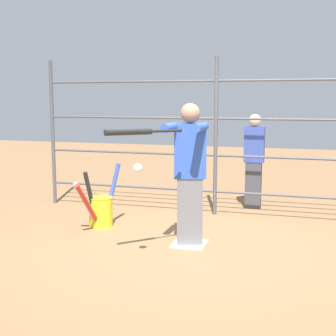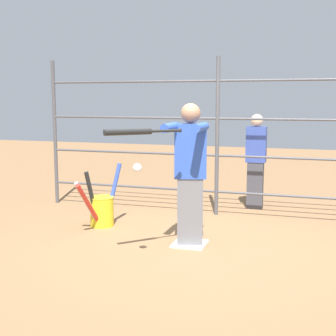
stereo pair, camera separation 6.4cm
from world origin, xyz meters
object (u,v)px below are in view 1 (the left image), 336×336
object	(u,v)px
baseball_bat_swinging	(135,132)
bat_bucket	(100,209)
softball_in_flight	(138,168)
batter	(190,170)
bystander_behind_fence	(254,160)

from	to	relation	value
baseball_bat_swinging	bat_bucket	bearing A→B (deg)	-51.03
softball_in_flight	bat_bucket	distance (m)	1.89
baseball_bat_swinging	batter	bearing A→B (deg)	-114.72
bat_bucket	softball_in_flight	bearing A→B (deg)	129.08
batter	bat_bucket	xyz separation A→B (m)	(1.41, -0.45, -0.69)
softball_in_flight	bat_bucket	xyz separation A→B (m)	(1.07, -1.32, -0.82)
softball_in_flight	batter	bearing A→B (deg)	-111.27
softball_in_flight	bystander_behind_fence	size ratio (longest dim) A/B	0.06
baseball_bat_swinging	bystander_behind_fence	xyz separation A→B (m)	(-0.90, -3.05, -0.64)
batter	bat_bucket	bearing A→B (deg)	-17.61
bystander_behind_fence	baseball_bat_swinging	bearing A→B (deg)	73.51
batter	softball_in_flight	world-z (taller)	batter
batter	baseball_bat_swinging	distance (m)	1.04
bat_bucket	bystander_behind_fence	distance (m)	2.68
softball_in_flight	baseball_bat_swinging	bearing A→B (deg)	-47.85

